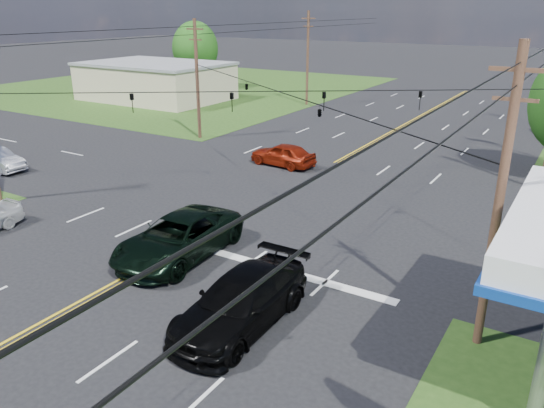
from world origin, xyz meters
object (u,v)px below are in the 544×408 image
Objects in this scene: pickup_dkgreen at (178,237)px; suv_black at (241,301)px; pole_nw at (197,78)px; tree_far_l at (195,48)px; pole_se at (499,201)px; retail_nw at (156,82)px; pole_left_far at (308,57)px.

pickup_dkgreen is 6.10m from suv_black.
pole_nw reaches higher than tree_far_l.
suv_black is (5.34, -2.94, -0.02)m from pickup_dkgreen.
pole_se is at bearing -34.70° from pole_nw.
pole_se is at bearing 23.50° from suv_black.
retail_nw is 2.59× the size of suv_black.
retail_nw reaches higher than suv_black.
suv_black is (-7.16, -3.15, -4.02)m from pole_se.
pole_left_far is 44.55m from suv_black.
pole_nw is at bearing -50.44° from tree_far_l.
pickup_dkgreen is (-12.50, -0.20, -4.00)m from pole_se.
retail_nw is at bearing 142.59° from pole_nw.
pole_nw is 1.09× the size of tree_far_l.
pole_nw reaches higher than retail_nw.
tree_far_l is at bearing 137.66° from pole_se.
pole_left_far is at bearing 106.82° from pickup_dkgreen.
pole_nw is 23.01m from pickup_dkgreen.
pole_left_far reaches higher than tree_far_l.
suv_black is (37.84, -44.15, -4.30)m from tree_far_l.
tree_far_l reaches higher than pickup_dkgreen.
pickup_dkgreen is (30.50, -31.20, -1.08)m from retail_nw.
tree_far_l is (-19.00, 23.00, 0.28)m from pole_nw.
tree_far_l is at bearing 130.38° from suv_black.
pole_left_far is 1.62× the size of suv_black.
pole_se is 1.44× the size of pickup_dkgreen.
pole_left_far is (17.00, 6.00, 3.17)m from retail_nw.
tree_far_l is 1.41× the size of suv_black.
pickup_dkgreen is at bearing -179.07° from pole_se.
pole_nw is at bearing -90.00° from pole_left_far.
tree_far_l is (-2.00, 10.00, 3.19)m from retail_nw.
pole_se is 31.62m from pole_nw.
pole_nw is 29.83m from tree_far_l.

